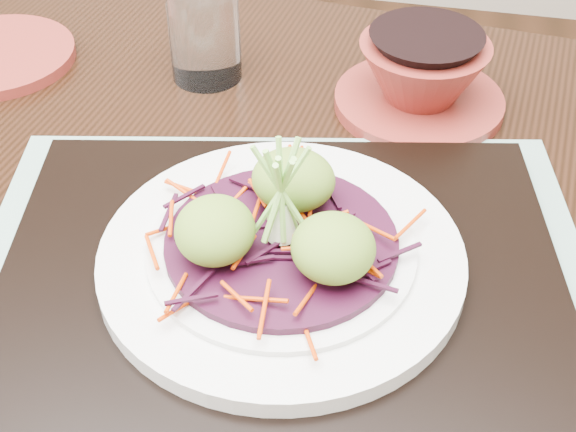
% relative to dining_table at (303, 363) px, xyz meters
% --- Properties ---
extents(dining_table, '(1.27, 0.92, 0.75)m').
position_rel_dining_table_xyz_m(dining_table, '(0.00, 0.00, 0.00)').
color(dining_table, black).
rests_on(dining_table, ground).
extents(placemat, '(0.49, 0.41, 0.00)m').
position_rel_dining_table_xyz_m(placemat, '(-0.01, -0.02, 0.10)').
color(placemat, gray).
rests_on(placemat, dining_table).
extents(serving_tray, '(0.42, 0.35, 0.02)m').
position_rel_dining_table_xyz_m(serving_tray, '(-0.01, -0.02, 0.11)').
color(serving_tray, black).
rests_on(serving_tray, placemat).
extents(white_plate, '(0.24, 0.24, 0.02)m').
position_rel_dining_table_xyz_m(white_plate, '(-0.01, -0.02, 0.13)').
color(white_plate, silver).
rests_on(white_plate, serving_tray).
extents(cabbage_bed, '(0.15, 0.15, 0.01)m').
position_rel_dining_table_xyz_m(cabbage_bed, '(-0.01, -0.02, 0.14)').
color(cabbage_bed, '#330A20').
rests_on(cabbage_bed, white_plate).
extents(carrot_julienne, '(0.19, 0.19, 0.01)m').
position_rel_dining_table_xyz_m(carrot_julienne, '(-0.01, -0.02, 0.15)').
color(carrot_julienne, '#C33403').
rests_on(carrot_julienne, cabbage_bed).
extents(guacamole_scoops, '(0.13, 0.12, 0.04)m').
position_rel_dining_table_xyz_m(guacamole_scoops, '(-0.01, -0.02, 0.16)').
color(guacamole_scoops, '#588227').
rests_on(guacamole_scoops, cabbage_bed).
extents(scallion_garnish, '(0.06, 0.06, 0.08)m').
position_rel_dining_table_xyz_m(scallion_garnish, '(-0.01, -0.02, 0.18)').
color(scallion_garnish, '#84C850').
rests_on(scallion_garnish, cabbage_bed).
extents(water_glass, '(0.08, 0.08, 0.09)m').
position_rel_dining_table_xyz_m(water_glass, '(-0.14, 0.24, 0.14)').
color(water_glass, white).
rests_on(water_glass, dining_table).
extents(terracotta_bowl_set, '(0.16, 0.16, 0.06)m').
position_rel_dining_table_xyz_m(terracotta_bowl_set, '(0.06, 0.22, 0.13)').
color(terracotta_bowl_set, maroon).
rests_on(terracotta_bowl_set, dining_table).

